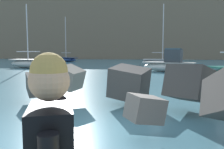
{
  "coord_description": "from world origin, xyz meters",
  "views": [
    {
      "loc": [
        1.12,
        -5.56,
        2.02
      ],
      "look_at": [
        0.32,
        0.5,
        1.4
      ],
      "focal_mm": 37.67,
      "sensor_mm": 36.0,
      "label": 1
    }
  ],
  "objects": [
    {
      "name": "ground_plane",
      "position": [
        0.0,
        0.0,
        0.0
      ],
      "size": [
        400.0,
        400.0,
        0.0
      ],
      "primitive_type": "plane",
      "color": "#42707F"
    },
    {
      "name": "boat_mid_left",
      "position": [
        -12.78,
        36.5,
        0.47
      ],
      "size": [
        4.81,
        4.09,
        8.2
      ],
      "color": "navy",
      "rests_on": "ground"
    },
    {
      "name": "breakwater_jetty",
      "position": [
        -1.69,
        1.32,
        1.11
      ],
      "size": [
        28.89,
        6.14,
        2.66
      ],
      "color": "gray",
      "rests_on": "ground"
    },
    {
      "name": "headland_bluff",
      "position": [
        -12.93,
        69.63,
        8.16
      ],
      "size": [
        96.18,
        40.84,
        16.27
      ],
      "color": "#756651",
      "rests_on": "ground"
    },
    {
      "name": "boat_near_left",
      "position": [
        -11.74,
        20.22,
        0.58
      ],
      "size": [
        5.5,
        2.71,
        7.3
      ],
      "color": "beige",
      "rests_on": "ground"
    },
    {
      "name": "boat_mid_right",
      "position": [
        3.43,
        27.07,
        0.51
      ],
      "size": [
        4.95,
        2.34,
        8.21
      ],
      "color": "white",
      "rests_on": "ground"
    },
    {
      "name": "boat_near_centre",
      "position": [
        3.68,
        17.18,
        0.7
      ],
      "size": [
        5.33,
        3.42,
        2.24
      ],
      "color": "beige",
      "rests_on": "ground"
    },
    {
      "name": "station_building_central",
      "position": [
        -34.65,
        75.04,
        18.91
      ],
      "size": [
        6.81,
        4.88,
        5.25
      ],
      "color": "beige",
      "rests_on": "headland_bluff"
    }
  ]
}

